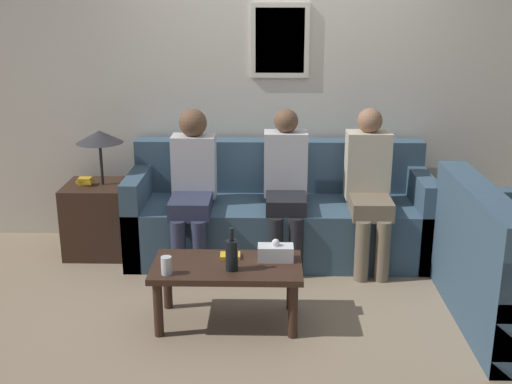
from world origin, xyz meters
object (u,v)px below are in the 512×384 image
Objects in this scene: wine_bottle at (232,254)px; coffee_table at (227,273)px; person_left at (193,182)px; couch_main at (279,216)px; person_right at (369,183)px; drinking_glass at (166,266)px; person_middle at (286,181)px.

coffee_table is at bearing 113.17° from wine_bottle.
coffee_table is 1.09m from person_left.
couch_main is 2.50× the size of coffee_table.
person_right is (0.69, -0.20, 0.35)m from couch_main.
person_middle is at bearing 57.63° from drinking_glass.
coffee_table is at bearing -136.59° from person_right.
drinking_glass is (-0.36, -0.16, 0.12)m from coffee_table.
wine_bottle is 1.47m from person_right.
couch_main is 1.24m from coffee_table.
wine_bottle is at bearing 10.22° from drinking_glass.
person_middle is at bearing 72.27° from wine_bottle.
couch_main is at bearing 163.50° from person_right.
person_right reaches higher than person_left.
wine_bottle is at bearing -107.73° from person_middle.
person_right is (1.04, 0.98, 0.33)m from coffee_table.
person_left reaches higher than coffee_table.
drinking_glass is at bearing -122.37° from person_middle.
person_middle reaches higher than wine_bottle.
couch_main is at bearing 108.17° from person_middle.
drinking_glass is at bearing -140.86° from person_right.
wine_bottle reaches higher than coffee_table.
coffee_table is 3.44× the size of wine_bottle.
person_right reaches higher than drinking_glass.
wine_bottle is at bearing -103.76° from couch_main.
drinking_glass is (-0.40, -0.07, -0.05)m from wine_bottle.
couch_main is 0.80m from person_right.
couch_main is 8.60× the size of wine_bottle.
person_right is at bearing 39.14° from drinking_glass.
couch_main is 1.53m from drinking_glass.
person_right reaches higher than coffee_table.
person_right is at bearing 43.41° from coffee_table.
drinking_glass is at bearing -117.87° from couch_main.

